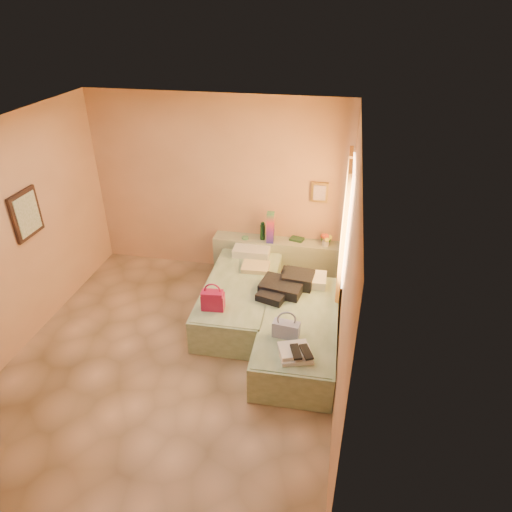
{
  "coord_description": "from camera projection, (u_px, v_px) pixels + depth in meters",
  "views": [
    {
      "loc": [
        1.85,
        -4.12,
        3.98
      ],
      "look_at": [
        0.87,
        0.85,
        1.06
      ],
      "focal_mm": 32.0,
      "sensor_mm": 36.0,
      "label": 1
    }
  ],
  "objects": [
    {
      "name": "ground",
      "position": [
        177.0,
        354.0,
        5.8
      ],
      "size": [
        4.5,
        4.5,
        0.0
      ],
      "primitive_type": "plane",
      "color": "tan",
      "rests_on": "ground"
    },
    {
      "name": "room_walls",
      "position": [
        196.0,
        209.0,
        5.36
      ],
      "size": [
        4.02,
        4.51,
        2.81
      ],
      "color": "tan",
      "rests_on": "ground"
    },
    {
      "name": "headboard_ledge",
      "position": [
        278.0,
        258.0,
        7.26
      ],
      "size": [
        2.05,
        0.3,
        0.65
      ],
      "primitive_type": "cube",
      "color": "gray",
      "rests_on": "ground"
    },
    {
      "name": "bed_left",
      "position": [
        240.0,
        297.0,
        6.47
      ],
      "size": [
        0.94,
        2.02,
        0.5
      ],
      "primitive_type": "cube",
      "rotation": [
        0.0,
        0.0,
        0.02
      ],
      "color": "#A6BD98",
      "rests_on": "ground"
    },
    {
      "name": "bed_right",
      "position": [
        298.0,
        333.0,
        5.78
      ],
      "size": [
        0.94,
        2.02,
        0.5
      ],
      "primitive_type": "cube",
      "rotation": [
        0.0,
        0.0,
        0.02
      ],
      "color": "#A6BD98",
      "rests_on": "ground"
    },
    {
      "name": "water_bottle",
      "position": [
        263.0,
        231.0,
        7.07
      ],
      "size": [
        0.1,
        0.1,
        0.28
      ],
      "primitive_type": "cylinder",
      "rotation": [
        0.0,
        0.0,
        0.39
      ],
      "color": "#153A1F",
      "rests_on": "headboard_ledge"
    },
    {
      "name": "rainbow_box",
      "position": [
        270.0,
        228.0,
        6.93
      ],
      "size": [
        0.11,
        0.11,
        0.5
      ],
      "primitive_type": "cube",
      "rotation": [
        0.0,
        0.0,
        0.04
      ],
      "color": "#A4143F",
      "rests_on": "headboard_ledge"
    },
    {
      "name": "small_dish",
      "position": [
        245.0,
        238.0,
        7.14
      ],
      "size": [
        0.15,
        0.15,
        0.03
      ],
      "primitive_type": "cylinder",
      "rotation": [
        0.0,
        0.0,
        0.43
      ],
      "color": "#539867",
      "rests_on": "headboard_ledge"
    },
    {
      "name": "green_book",
      "position": [
        297.0,
        239.0,
        7.1
      ],
      "size": [
        0.23,
        0.19,
        0.03
      ],
      "primitive_type": "cube",
      "rotation": [
        0.0,
        0.0,
        -0.26
      ],
      "color": "#244328",
      "rests_on": "headboard_ledge"
    },
    {
      "name": "flower_vase",
      "position": [
        326.0,
        239.0,
        6.89
      ],
      "size": [
        0.23,
        0.23,
        0.24
      ],
      "primitive_type": "cube",
      "rotation": [
        0.0,
        0.0,
        -0.28
      ],
      "color": "beige",
      "rests_on": "headboard_ledge"
    },
    {
      "name": "magenta_handbag",
      "position": [
        213.0,
        300.0,
        5.75
      ],
      "size": [
        0.3,
        0.19,
        0.27
      ],
      "primitive_type": "cube",
      "rotation": [
        0.0,
        0.0,
        0.09
      ],
      "color": "#A4143F",
      "rests_on": "bed_left"
    },
    {
      "name": "khaki_garment",
      "position": [
        256.0,
        267.0,
        6.63
      ],
      "size": [
        0.41,
        0.33,
        0.07
      ],
      "primitive_type": "cube",
      "rotation": [
        0.0,
        0.0,
        0.05
      ],
      "color": "tan",
      "rests_on": "bed_left"
    },
    {
      "name": "clothes_pile",
      "position": [
        286.0,
        286.0,
        6.1
      ],
      "size": [
        0.68,
        0.68,
        0.18
      ],
      "primitive_type": "cube",
      "rotation": [
        0.0,
        0.0,
        -0.15
      ],
      "color": "black",
      "rests_on": "bed_right"
    },
    {
      "name": "blue_handbag",
      "position": [
        286.0,
        329.0,
        5.29
      ],
      "size": [
        0.32,
        0.17,
        0.2
      ],
      "primitive_type": "cube",
      "rotation": [
        0.0,
        0.0,
        -0.11
      ],
      "color": "#40509B",
      "rests_on": "bed_right"
    },
    {
      "name": "towel_stack",
      "position": [
        296.0,
        353.0,
        5.02
      ],
      "size": [
        0.42,
        0.39,
        0.1
      ],
      "primitive_type": "cube",
      "rotation": [
        0.0,
        0.0,
        0.31
      ],
      "color": "silver",
      "rests_on": "bed_right"
    },
    {
      "name": "sandal_pair",
      "position": [
        301.0,
        352.0,
        4.94
      ],
      "size": [
        0.25,
        0.29,
        0.03
      ],
      "primitive_type": "cube",
      "rotation": [
        0.0,
        0.0,
        0.32
      ],
      "color": "black",
      "rests_on": "towel_stack"
    }
  ]
}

